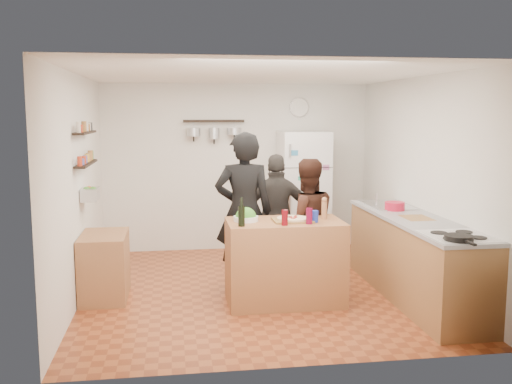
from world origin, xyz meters
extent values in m
plane|color=brown|center=(0.00, 0.00, 0.00)|extent=(4.20, 4.20, 0.00)
plane|color=white|center=(0.00, 0.00, 2.50)|extent=(4.20, 4.20, 0.00)
plane|color=silver|center=(0.00, 2.10, 1.25)|extent=(4.00, 0.00, 4.00)
plane|color=silver|center=(-2.00, 0.00, 1.25)|extent=(0.00, 4.20, 4.20)
plane|color=silver|center=(2.00, 0.00, 1.25)|extent=(0.00, 4.20, 4.20)
cube|color=#996238|center=(0.23, -0.49, 0.46)|extent=(1.25, 0.72, 0.91)
cube|color=brown|center=(0.31, -0.51, 0.92)|extent=(0.42, 0.34, 0.02)
cylinder|color=beige|center=(0.31, -0.51, 0.94)|extent=(0.34, 0.34, 0.02)
cylinder|color=silver|center=(-0.19, -0.44, 0.94)|extent=(0.27, 0.27, 0.05)
cylinder|color=black|center=(-0.27, -0.71, 1.02)|extent=(0.07, 0.07, 0.21)
cylinder|color=#5E080F|center=(0.18, -0.73, 0.99)|extent=(0.07, 0.07, 0.16)
cylinder|color=maroon|center=(0.45, -0.69, 0.99)|extent=(0.07, 0.07, 0.17)
cylinder|color=#9F6742|center=(0.68, -0.44, 1.01)|extent=(0.06, 0.06, 0.19)
cylinder|color=navy|center=(0.53, -0.61, 0.97)|extent=(0.08, 0.08, 0.13)
imported|color=black|center=(-0.15, 0.06, 0.93)|extent=(0.71, 0.49, 1.86)
imported|color=black|center=(0.58, -0.01, 0.77)|extent=(0.78, 0.63, 1.55)
imported|color=#2A2826|center=(0.34, 0.58, 0.78)|extent=(0.94, 0.46, 1.56)
cube|color=#9E7042|center=(1.70, -0.55, 0.45)|extent=(0.63, 2.63, 0.90)
cube|color=white|center=(1.70, -1.50, 0.91)|extent=(0.60, 0.62, 0.02)
cylinder|color=black|center=(1.60, -1.70, 0.94)|extent=(0.26, 0.26, 0.05)
cube|color=silver|center=(1.70, 0.30, 0.92)|extent=(0.50, 0.80, 0.03)
cube|color=olive|center=(1.70, -0.56, 0.91)|extent=(0.30, 0.40, 0.02)
cylinder|color=#BA1532|center=(1.65, -0.06, 0.97)|extent=(0.23, 0.23, 0.10)
cube|color=white|center=(0.95, 1.75, 0.90)|extent=(0.70, 0.68, 1.80)
cylinder|color=silver|center=(0.95, 2.08, 2.15)|extent=(0.30, 0.03, 0.30)
cube|color=black|center=(-1.93, 0.20, 1.50)|extent=(0.12, 1.00, 0.02)
cube|color=black|center=(-1.93, 0.20, 1.85)|extent=(0.12, 1.00, 0.02)
cube|color=silver|center=(-1.90, 0.20, 1.15)|extent=(0.18, 0.35, 0.14)
cube|color=#A76E46|center=(-1.74, -0.05, 0.36)|extent=(0.50, 0.80, 0.73)
cube|color=black|center=(-0.35, 2.00, 1.95)|extent=(0.90, 0.04, 0.04)
camera|label=1|loc=(-0.95, -6.44, 2.07)|focal=40.00mm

